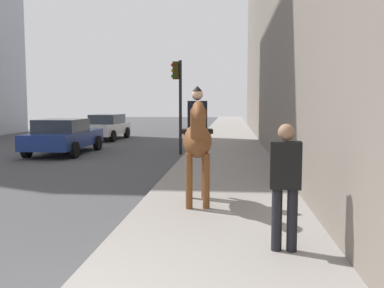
% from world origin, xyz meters
% --- Properties ---
extents(mounted_horse_near, '(2.15, 0.70, 2.30)m').
position_xyz_m(mounted_horse_near, '(5.04, -1.16, 1.40)').
color(mounted_horse_near, brown).
rests_on(mounted_horse_near, sidewalk_slab).
extents(pedestrian_greeting, '(0.29, 0.42, 1.70)m').
position_xyz_m(pedestrian_greeting, '(2.50, -2.52, 1.10)').
color(pedestrian_greeting, black).
rests_on(pedestrian_greeting, sidewalk_slab).
extents(car_near_lane, '(4.44, 2.01, 1.44)m').
position_xyz_m(car_near_lane, '(20.66, 5.30, 0.76)').
color(car_near_lane, silver).
rests_on(car_near_lane, ground).
extents(car_mid_lane, '(4.55, 2.11, 1.44)m').
position_xyz_m(car_mid_lane, '(13.75, 5.03, 0.74)').
color(car_mid_lane, navy).
rests_on(car_mid_lane, ground).
extents(traffic_light_near_curb, '(0.20, 0.44, 3.79)m').
position_xyz_m(traffic_light_near_curb, '(14.02, 0.33, 2.54)').
color(traffic_light_near_curb, black).
rests_on(traffic_light_near_curb, ground).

